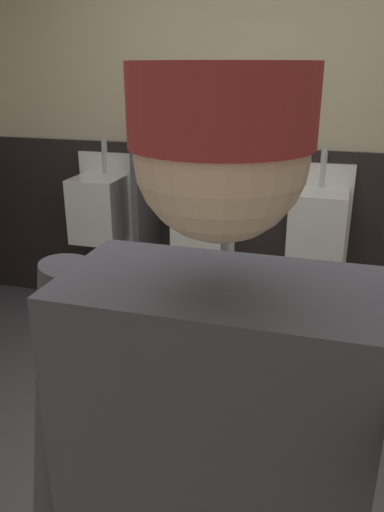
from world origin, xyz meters
TOP-DOWN VIEW (x-y plane):
  - ground_plane at (0.00, 0.00)m, footprint 4.79×4.02m
  - wall_back at (0.00, 1.77)m, footprint 4.79×0.12m
  - wainscot_band_back at (0.00, 1.69)m, footprint 4.19×0.03m
  - urinal_left at (-1.03, 1.55)m, footprint 0.40×0.34m
  - urinal_middle at (-0.28, 1.55)m, footprint 0.40×0.34m
  - urinal_right at (0.47, 1.55)m, footprint 0.40×0.34m
  - privacy_divider_panel at (-0.65, 1.48)m, footprint 0.04×0.40m

SIDE VIEW (x-z plane):
  - ground_plane at x=0.00m, z-range -0.04..0.00m
  - wainscot_band_back at x=0.00m, z-range 0.00..1.22m
  - urinal_left at x=-1.03m, z-range 0.16..1.40m
  - urinal_middle at x=-0.28m, z-range 0.16..1.40m
  - urinal_right at x=0.47m, z-range 0.16..1.40m
  - privacy_divider_panel at x=-0.65m, z-range 0.50..1.40m
  - wall_back at x=0.00m, z-range 0.00..2.74m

